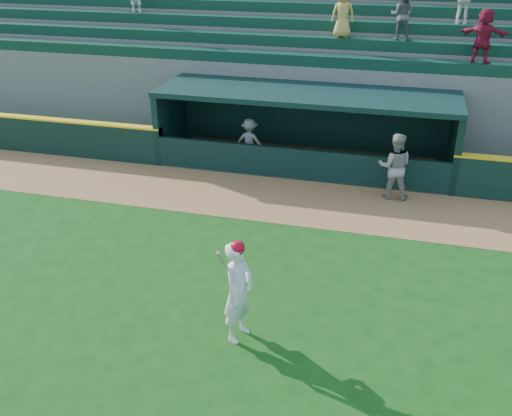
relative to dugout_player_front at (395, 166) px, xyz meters
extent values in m
plane|color=#124411|center=(-2.92, -5.86, -0.97)|extent=(120.00, 120.00, 0.00)
cube|color=olive|center=(-2.92, -0.96, -0.96)|extent=(40.00, 3.00, 0.01)
imported|color=gray|center=(0.00, 0.00, 0.00)|extent=(0.98, 0.78, 1.94)
imported|color=#A8A8A3|center=(-4.69, 1.59, -0.21)|extent=(1.01, 0.61, 1.51)
cube|color=slate|center=(-2.92, 1.84, -0.95)|extent=(9.00, 2.60, 0.04)
cube|color=black|center=(-7.52, 1.84, 0.18)|extent=(0.20, 2.60, 2.30)
cube|color=black|center=(1.68, 1.84, 0.18)|extent=(0.20, 2.60, 2.30)
cube|color=black|center=(-2.92, 3.14, 0.18)|extent=(9.40, 0.20, 2.30)
cube|color=black|center=(-2.92, 1.84, 1.41)|extent=(9.40, 2.80, 0.16)
cube|color=black|center=(-2.92, 0.62, -0.47)|extent=(9.00, 0.16, 1.00)
cube|color=brown|center=(-2.92, 2.64, -0.72)|extent=(8.40, 0.45, 0.10)
cube|color=slate|center=(-2.92, 3.66, 0.49)|extent=(34.00, 0.85, 2.91)
cube|color=#0F3828|center=(-2.92, 3.54, 2.12)|extent=(34.00, 0.60, 0.36)
cube|color=slate|center=(-2.92, 4.51, 0.71)|extent=(34.00, 0.85, 3.36)
cube|color=#0F3828|center=(-2.92, 4.39, 2.57)|extent=(34.00, 0.60, 0.36)
cube|color=slate|center=(-2.92, 5.36, 0.94)|extent=(34.00, 0.85, 3.81)
cube|color=#0F3828|center=(-2.92, 5.24, 3.02)|extent=(34.00, 0.60, 0.36)
cube|color=slate|center=(-2.92, 6.21, 1.16)|extent=(34.00, 0.85, 4.26)
cube|color=#0F3828|center=(-2.92, 6.09, 3.47)|extent=(34.00, 0.60, 0.36)
cube|color=slate|center=(-2.92, 7.06, 1.39)|extent=(34.00, 0.85, 4.71)
cube|color=slate|center=(-2.92, 7.91, 1.61)|extent=(34.00, 0.85, 5.16)
cube|color=slate|center=(-2.92, 8.76, 1.84)|extent=(34.00, 0.85, 5.61)
cube|color=slate|center=(-2.92, 9.34, 1.84)|extent=(34.50, 0.30, 5.61)
imported|color=maroon|center=(2.16, 3.56, 3.12)|extent=(1.58, 0.82, 1.63)
imported|color=#555555|center=(-0.33, 4.41, 3.53)|extent=(0.82, 0.68, 1.56)
imported|color=gold|center=(-2.24, 4.41, 3.51)|extent=(0.81, 0.59, 1.53)
imported|color=white|center=(-2.48, -7.15, 0.03)|extent=(0.66, 0.83, 2.00)
sphere|color=#B80A1C|center=(-2.48, -7.15, 0.96)|extent=(0.27, 0.27, 0.27)
cylinder|color=tan|center=(-2.66, -7.37, 0.73)|extent=(0.17, 0.53, 0.76)
camera|label=1|loc=(0.07, -15.48, 5.99)|focal=40.00mm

